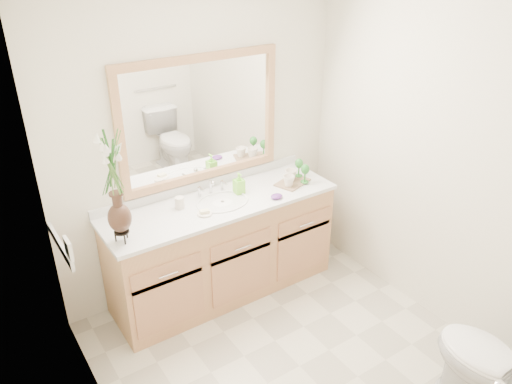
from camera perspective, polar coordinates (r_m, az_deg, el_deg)
floor at (r=3.63m, az=5.01°, el=-19.20°), size 2.60×2.60×0.00m
wall_back at (r=3.87m, az=-6.30°, el=5.43°), size 2.40×0.02×2.40m
wall_left at (r=2.42m, az=-17.06°, el=-10.28°), size 0.02×2.60×2.40m
wall_right at (r=3.70m, az=20.53°, el=2.75°), size 0.02×2.60×2.40m
vanity at (r=4.02m, az=-3.80°, el=-6.48°), size 1.80×0.55×0.80m
counter at (r=3.81m, az=-3.99°, el=-1.27°), size 1.84×0.57×0.03m
sink at (r=3.81m, az=-3.84°, el=-1.89°), size 0.38×0.34×0.23m
mirror at (r=3.78m, az=-6.30°, el=8.22°), size 1.32×0.04×0.97m
switch_plate at (r=3.17m, az=-20.66°, el=-6.04°), size 0.02×0.12×0.12m
toilet at (r=3.39m, az=25.54°, el=-17.83°), size 0.42×0.75×0.74m
flower_vase at (r=3.19m, az=-16.02°, el=2.23°), size 0.18×0.18×0.74m
tumbler at (r=3.72m, az=-8.72°, el=-1.22°), size 0.07×0.07×0.09m
soap_dish at (r=3.63m, az=-5.89°, el=-2.40°), size 0.11×0.11×0.04m
soap_bottle at (r=3.88m, az=-1.96°, el=0.91°), size 0.07×0.07×0.15m
purple_dish at (r=3.83m, az=2.37°, el=-0.50°), size 0.10×0.08×0.03m
tray at (r=4.08m, az=4.18°, el=1.11°), size 0.32×0.26×0.01m
mug_left at (r=3.98m, az=3.76°, el=1.33°), size 0.11×0.10×0.09m
mug_right at (r=4.08m, az=3.98°, el=1.98°), size 0.13×0.13×0.10m
goblet_front at (r=4.03m, az=5.63°, el=2.49°), size 0.07×0.07×0.16m
goblet_back at (r=4.13m, az=4.93°, el=3.16°), size 0.07×0.07×0.16m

